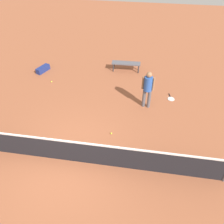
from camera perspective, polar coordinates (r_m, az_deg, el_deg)
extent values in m
plane|color=#9E5638|center=(8.16, -10.58, -11.57)|extent=(40.00, 40.00, 0.00)
cube|color=black|center=(7.81, -10.98, -9.47)|extent=(10.00, 0.02, 0.91)
cube|color=white|center=(7.46, -11.44, -7.03)|extent=(10.00, 0.04, 0.06)
cylinder|color=#595960|center=(9.99, 7.85, 3.43)|extent=(0.16, 0.16, 0.85)
cylinder|color=#595960|center=(9.97, 9.09, 3.21)|extent=(0.16, 0.16, 0.85)
cylinder|color=#2D59B2|center=(9.57, 8.89, 6.87)|extent=(0.38, 0.38, 0.62)
cylinder|color=#9E704C|center=(9.58, 7.63, 7.19)|extent=(0.10, 0.10, 0.58)
cylinder|color=#9E704C|center=(9.54, 10.18, 6.74)|extent=(0.10, 0.10, 0.58)
sphere|color=#9E704C|center=(9.35, 9.15, 9.05)|extent=(0.26, 0.26, 0.23)
torus|color=white|center=(10.87, 14.32, 3.12)|extent=(0.37, 0.37, 0.02)
cylinder|color=silver|center=(10.87, 14.32, 3.12)|extent=(0.31, 0.31, 0.00)
cylinder|color=black|center=(11.09, 13.98, 4.02)|extent=(0.09, 0.28, 0.03)
sphere|color=#C6E033|center=(12.09, -14.65, 7.23)|extent=(0.07, 0.07, 0.07)
sphere|color=#C6E033|center=(8.96, -19.75, -7.53)|extent=(0.07, 0.07, 0.07)
sphere|color=#C6E033|center=(8.83, -0.19, -5.27)|extent=(0.07, 0.07, 0.07)
cube|color=#595960|center=(12.51, 3.50, 11.90)|extent=(1.51, 0.45, 0.06)
cylinder|color=#333338|center=(12.74, 6.57, 11.03)|extent=(0.06, 0.06, 0.42)
cylinder|color=#333338|center=(12.81, 0.46, 11.46)|extent=(0.06, 0.06, 0.42)
cylinder|color=#333338|center=(12.48, 6.52, 10.37)|extent=(0.06, 0.06, 0.42)
cylinder|color=#333338|center=(12.55, 0.30, 10.81)|extent=(0.06, 0.06, 0.42)
cube|color=navy|center=(13.11, -16.63, 10.09)|extent=(0.55, 0.85, 0.28)
cylinder|color=black|center=(13.31, -15.59, 10.78)|extent=(0.28, 0.19, 0.27)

